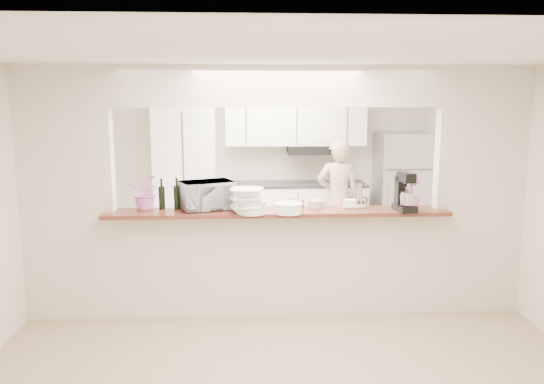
{
  "coord_description": "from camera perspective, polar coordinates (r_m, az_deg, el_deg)",
  "views": [
    {
      "loc": [
        -0.31,
        -5.19,
        2.15
      ],
      "look_at": [
        -0.03,
        0.3,
        1.21
      ],
      "focal_mm": 35.0,
      "sensor_mm": 36.0,
      "label": 1
    }
  ],
  "objects": [
    {
      "name": "tile_overlay",
      "position": [
        7.08,
        -0.23,
        -7.97
      ],
      "size": [
        5.0,
        2.9,
        0.01
      ],
      "primitive_type": "cube",
      "color": "silver",
      "rests_on": "floor"
    },
    {
      "name": "serving_bowls",
      "position": [
        5.1,
        -2.71,
        -0.98
      ],
      "size": [
        0.35,
        0.35,
        0.24
      ],
      "primitive_type": "imported",
      "rotation": [
        0.0,
        0.0,
        -0.1
      ],
      "color": "white",
      "rests_on": "bar_counter"
    },
    {
      "name": "stand_mixer",
      "position": [
        5.36,
        14.08,
        -0.17
      ],
      "size": [
        0.2,
        0.28,
        0.38
      ],
      "color": "black",
      "rests_on": "bar_counter"
    },
    {
      "name": "toaster_oven",
      "position": [
        5.33,
        -7.02,
        -0.34
      ],
      "size": [
        0.6,
        0.51,
        0.28
      ],
      "primitive_type": "imported",
      "rotation": [
        0.0,
        0.0,
        0.39
      ],
      "color": "#B0B1B5",
      "rests_on": "bar_counter"
    },
    {
      "name": "red_bowl",
      "position": [
        5.39,
        2.61,
        -1.28
      ],
      "size": [
        0.16,
        0.16,
        0.08
      ],
      "primitive_type": "cylinder",
      "color": "maroon",
      "rests_on": "bar_counter"
    },
    {
      "name": "wine_bottle_b",
      "position": [
        5.38,
        -10.19,
        -0.51
      ],
      "size": [
        0.06,
        0.06,
        0.32
      ],
      "color": "black",
      "rests_on": "bar_counter"
    },
    {
      "name": "kitchen_cabinets",
      "position": [
        8.0,
        -1.96,
        1.22
      ],
      "size": [
        3.15,
        0.62,
        2.25
      ],
      "color": "white",
      "rests_on": "floor"
    },
    {
      "name": "wine_bottle_a",
      "position": [
        5.4,
        -11.77,
        -0.55
      ],
      "size": [
        0.06,
        0.06,
        0.31
      ],
      "color": "black",
      "rests_on": "bar_counter"
    },
    {
      "name": "utensil_caddy",
      "position": [
        5.44,
        8.96,
        -0.58
      ],
      "size": [
        0.28,
        0.17,
        0.25
      ],
      "color": "silver",
      "rests_on": "bar_counter"
    },
    {
      "name": "tan_bowl",
      "position": [
        5.41,
        4.72,
        -1.27
      ],
      "size": [
        0.16,
        0.16,
        0.07
      ],
      "primitive_type": "cylinder",
      "color": "tan",
      "rests_on": "bar_counter"
    },
    {
      "name": "flower_right",
      "position": [
        5.36,
        14.65,
        -0.06
      ],
      "size": [
        0.25,
        0.25,
        0.37
      ],
      "primitive_type": "imported",
      "rotation": [
        0.0,
        0.0,
        0.23
      ],
      "color": "#BF6AC5",
      "rests_on": "bar_counter"
    },
    {
      "name": "floor",
      "position": [
        5.62,
        0.52,
        -12.82
      ],
      "size": [
        6.0,
        6.0,
        0.0
      ],
      "primitive_type": "plane",
      "color": "tan",
      "rests_on": "ground"
    },
    {
      "name": "flower_left",
      "position": [
        5.4,
        -13.39,
        0.04
      ],
      "size": [
        0.37,
        0.33,
        0.36
      ],
      "primitive_type": "imported",
      "rotation": [
        0.0,
        0.0,
        -0.16
      ],
      "color": "#D973D1",
      "rests_on": "bar_counter"
    },
    {
      "name": "plate_stack_a",
      "position": [
        5.1,
        -2.14,
        -1.64
      ],
      "size": [
        0.27,
        0.27,
        0.12
      ],
      "color": "white",
      "rests_on": "bar_counter"
    },
    {
      "name": "plate_stack_b",
      "position": [
        5.11,
        1.79,
        -1.74
      ],
      "size": [
        0.28,
        0.28,
        0.1
      ],
      "color": "white",
      "rests_on": "bar_counter"
    },
    {
      "name": "bar_counter",
      "position": [
        5.43,
        0.53,
        -7.21
      ],
      "size": [
        3.4,
        0.38,
        1.09
      ],
      "color": "beige",
      "rests_on": "floor"
    },
    {
      "name": "person",
      "position": [
        7.46,
        7.12,
        -0.7
      ],
      "size": [
        0.63,
        0.45,
        1.63
      ],
      "primitive_type": "imported",
      "rotation": [
        0.0,
        0.0,
        3.05
      ],
      "color": "tan",
      "rests_on": "floor"
    },
    {
      "name": "refrigerator",
      "position": [
        8.29,
        13.71,
        0.37
      ],
      "size": [
        0.75,
        0.7,
        1.7
      ],
      "primitive_type": "cube",
      "color": "#9D9EA2",
      "rests_on": "floor"
    },
    {
      "name": "partition",
      "position": [
        5.24,
        0.55,
        2.34
      ],
      "size": [
        5.0,
        0.15,
        2.5
      ],
      "color": "beige",
      "rests_on": "floor"
    }
  ]
}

